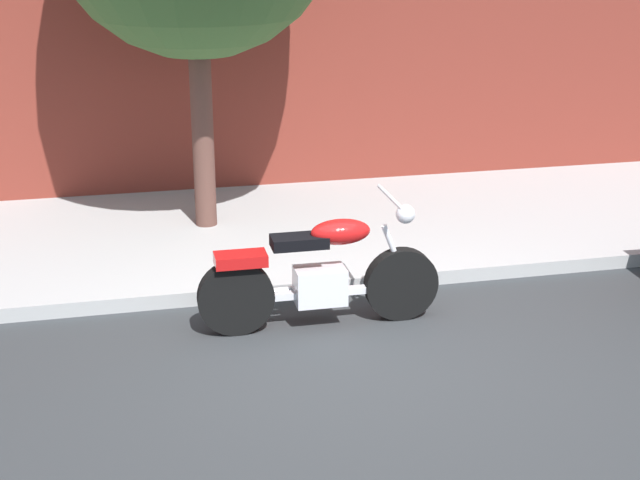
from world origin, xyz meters
The scene contains 3 objects.
ground_plane centered at (0.00, 0.00, 0.00)m, with size 60.00×60.00×0.00m, color #303335.
sidewalk centered at (0.00, 3.05, 0.07)m, with size 19.22×3.40×0.14m, color #A8A8A8.
motorcycle centered at (-0.11, 0.70, 0.47)m, with size 2.13×0.70×1.16m.
Camera 1 is at (-1.76, -6.51, 3.41)m, focal length 51.74 mm.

